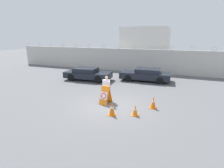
% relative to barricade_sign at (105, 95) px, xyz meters
% --- Properties ---
extents(ground_plane, '(90.00, 90.00, 0.00)m').
position_rel_barricade_sign_xyz_m(ground_plane, '(0.32, -0.23, -0.59)').
color(ground_plane, '#5B5B5E').
extents(perimeter_wall, '(36.00, 0.30, 3.22)m').
position_rel_barricade_sign_xyz_m(perimeter_wall, '(0.32, 10.92, 0.80)').
color(perimeter_wall, beige).
rests_on(perimeter_wall, ground_plane).
extents(building_block, '(6.17, 7.44, 5.42)m').
position_rel_barricade_sign_xyz_m(building_block, '(-0.41, 16.72, 2.12)').
color(building_block, silver).
rests_on(building_block, ground_plane).
extents(barricade_sign, '(0.72, 0.88, 1.19)m').
position_rel_barricade_sign_xyz_m(barricade_sign, '(0.00, 0.00, 0.00)').
color(barricade_sign, orange).
rests_on(barricade_sign, ground_plane).
extents(security_guard, '(0.64, 0.37, 1.69)m').
position_rel_barricade_sign_xyz_m(security_guard, '(-0.20, 0.68, 0.34)').
color(security_guard, black).
rests_on(security_guard, ground_plane).
extents(traffic_cone_near, '(0.40, 0.40, 0.78)m').
position_rel_barricade_sign_xyz_m(traffic_cone_near, '(1.02, -1.46, -0.21)').
color(traffic_cone_near, orange).
rests_on(traffic_cone_near, ground_plane).
extents(traffic_cone_mid, '(0.37, 0.37, 0.63)m').
position_rel_barricade_sign_xyz_m(traffic_cone_mid, '(2.24, -1.03, -0.28)').
color(traffic_cone_mid, orange).
rests_on(traffic_cone_mid, ground_plane).
extents(traffic_cone_far, '(0.40, 0.40, 0.76)m').
position_rel_barricade_sign_xyz_m(traffic_cone_far, '(3.04, 0.37, -0.22)').
color(traffic_cone_far, orange).
rests_on(traffic_cone_far, ground_plane).
extents(parked_car_front_coupe, '(4.71, 2.16, 1.22)m').
position_rel_barricade_sign_xyz_m(parked_car_front_coupe, '(-4.13, 5.19, 0.04)').
color(parked_car_front_coupe, black).
rests_on(parked_car_front_coupe, ground_plane).
extents(parked_car_rear_sedan, '(4.86, 2.15, 1.23)m').
position_rel_barricade_sign_xyz_m(parked_car_rear_sedan, '(1.34, 6.96, 0.04)').
color(parked_car_rear_sedan, black).
rests_on(parked_car_rear_sedan, ground_plane).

